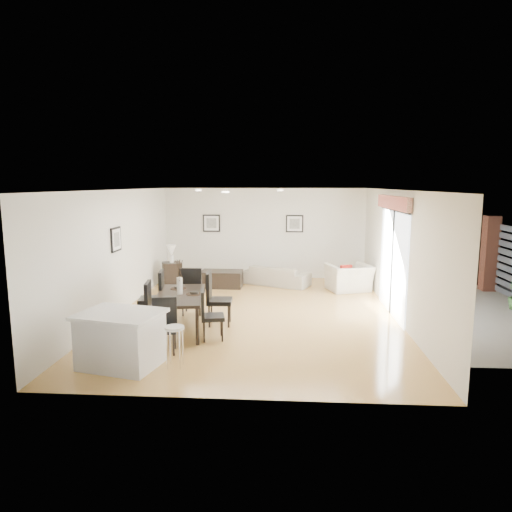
# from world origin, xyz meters

# --- Properties ---
(ground) EXTENTS (8.00, 8.00, 0.00)m
(ground) POSITION_xyz_m (0.00, 0.00, 0.00)
(ground) COLOR tan
(ground) RESTS_ON ground
(wall_back) EXTENTS (6.00, 0.04, 2.70)m
(wall_back) POSITION_xyz_m (0.00, 4.00, 1.35)
(wall_back) COLOR silver
(wall_back) RESTS_ON ground
(wall_front) EXTENTS (6.00, 0.04, 2.70)m
(wall_front) POSITION_xyz_m (0.00, -4.00, 1.35)
(wall_front) COLOR silver
(wall_front) RESTS_ON ground
(wall_left) EXTENTS (0.04, 8.00, 2.70)m
(wall_left) POSITION_xyz_m (-3.00, 0.00, 1.35)
(wall_left) COLOR silver
(wall_left) RESTS_ON ground
(wall_right) EXTENTS (0.04, 8.00, 2.70)m
(wall_right) POSITION_xyz_m (3.00, 0.00, 1.35)
(wall_right) COLOR silver
(wall_right) RESTS_ON ground
(ceiling) EXTENTS (6.00, 8.00, 0.02)m
(ceiling) POSITION_xyz_m (0.00, 0.00, 2.70)
(ceiling) COLOR white
(ceiling) RESTS_ON wall_back
(sofa) EXTENTS (1.97, 1.41, 0.54)m
(sofa) POSITION_xyz_m (0.40, 2.98, 0.27)
(sofa) COLOR gray
(sofa) RESTS_ON ground
(armchair) EXTENTS (1.31, 1.22, 0.70)m
(armchair) POSITION_xyz_m (2.34, 2.39, 0.35)
(armchair) COLOR beige
(armchair) RESTS_ON ground
(dining_table) EXTENTS (1.09, 1.85, 0.73)m
(dining_table) POSITION_xyz_m (-1.37, -1.23, 0.66)
(dining_table) COLOR black
(dining_table) RESTS_ON ground
(dining_chair_wnear) EXTENTS (0.53, 0.53, 1.05)m
(dining_chair_wnear) POSITION_xyz_m (-1.98, -1.65, 0.59)
(dining_chair_wnear) COLOR black
(dining_chair_wnear) RESTS_ON ground
(dining_chair_wfar) EXTENTS (0.56, 0.56, 1.09)m
(dining_chair_wfar) POSITION_xyz_m (-1.98, -0.77, 0.61)
(dining_chair_wfar) COLOR black
(dining_chair_wfar) RESTS_ON ground
(dining_chair_enear) EXTENTS (0.49, 0.49, 0.93)m
(dining_chair_enear) POSITION_xyz_m (-0.74, -1.68, 0.52)
(dining_chair_enear) COLOR black
(dining_chair_enear) RESTS_ON ground
(dining_chair_efar) EXTENTS (0.51, 0.51, 1.08)m
(dining_chair_efar) POSITION_xyz_m (-0.76, -0.79, 0.61)
(dining_chair_efar) COLOR black
(dining_chair_efar) RESTS_ON ground
(dining_chair_head) EXTENTS (0.48, 0.48, 0.92)m
(dining_chair_head) POSITION_xyz_m (-1.38, -2.32, 0.51)
(dining_chair_head) COLOR black
(dining_chair_head) RESTS_ON ground
(dining_chair_foot) EXTENTS (0.48, 0.48, 1.06)m
(dining_chair_foot) POSITION_xyz_m (-1.37, -0.15, 0.59)
(dining_chair_foot) COLOR black
(dining_chair_foot) RESTS_ON ground
(vase) EXTENTS (0.73, 1.20, 0.68)m
(vase) POSITION_xyz_m (-1.37, -1.23, 1.03)
(vase) COLOR white
(vase) RESTS_ON dining_table
(coffee_table) EXTENTS (1.13, 0.69, 0.45)m
(coffee_table) POSITION_xyz_m (-1.11, 2.62, 0.22)
(coffee_table) COLOR black
(coffee_table) RESTS_ON ground
(side_table) EXTENTS (0.65, 0.65, 0.66)m
(side_table) POSITION_xyz_m (-2.51, 2.65, 0.33)
(side_table) COLOR black
(side_table) RESTS_ON ground
(table_lamp) EXTENTS (0.26, 0.26, 0.49)m
(table_lamp) POSITION_xyz_m (-2.51, 2.65, 0.98)
(table_lamp) COLOR white
(table_lamp) RESTS_ON side_table
(cushion) EXTENTS (0.32, 0.21, 0.31)m
(cushion) POSITION_xyz_m (2.24, 2.29, 0.56)
(cushion) COLOR #AF1F16
(cushion) RESTS_ON armchair
(kitchen_island) EXTENTS (1.41, 1.20, 0.86)m
(kitchen_island) POSITION_xyz_m (-1.89, -2.99, 0.44)
(kitchen_island) COLOR silver
(kitchen_island) RESTS_ON ground
(bar_stool) EXTENTS (0.30, 0.30, 0.65)m
(bar_stool) POSITION_xyz_m (-1.04, -2.99, 0.56)
(bar_stool) COLOR silver
(bar_stool) RESTS_ON ground
(framed_print_back_left) EXTENTS (0.52, 0.04, 0.52)m
(framed_print_back_left) POSITION_xyz_m (-1.60, 3.97, 1.65)
(framed_print_back_left) COLOR black
(framed_print_back_left) RESTS_ON wall_back
(framed_print_back_right) EXTENTS (0.52, 0.04, 0.52)m
(framed_print_back_right) POSITION_xyz_m (0.90, 3.97, 1.65)
(framed_print_back_right) COLOR black
(framed_print_back_right) RESTS_ON wall_back
(framed_print_left_wall) EXTENTS (0.04, 0.52, 0.52)m
(framed_print_left_wall) POSITION_xyz_m (-2.97, -0.20, 1.65)
(framed_print_left_wall) COLOR black
(framed_print_left_wall) RESTS_ON wall_left
(sliding_door) EXTENTS (0.12, 2.70, 2.57)m
(sliding_door) POSITION_xyz_m (2.96, 0.30, 1.66)
(sliding_door) COLOR white
(sliding_door) RESTS_ON wall_right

